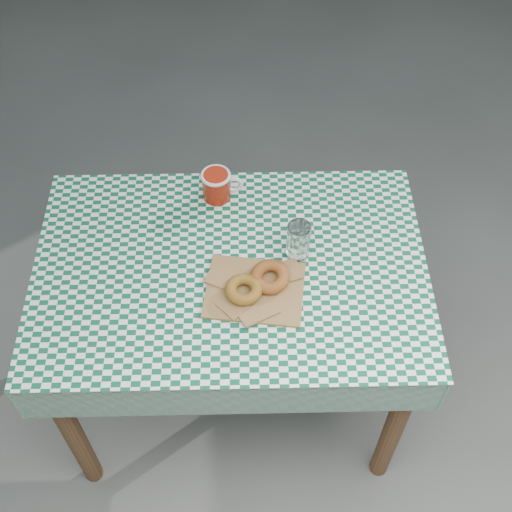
{
  "coord_description": "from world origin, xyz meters",
  "views": [
    {
      "loc": [
        -0.08,
        -1.08,
        2.26
      ],
      "look_at": [
        0.0,
        0.06,
        0.79
      ],
      "focal_mm": 46.74,
      "sensor_mm": 36.0,
      "label": 1
    }
  ],
  "objects_px": {
    "paper_bag": "(255,289)",
    "drinking_glass": "(298,241)",
    "coffee_mug": "(216,186)",
    "table": "(234,337)"
  },
  "relations": [
    {
      "from": "table",
      "to": "drinking_glass",
      "type": "distance_m",
      "value": 0.48
    },
    {
      "from": "table",
      "to": "paper_bag",
      "type": "relative_size",
      "value": 4.13
    },
    {
      "from": "paper_bag",
      "to": "drinking_glass",
      "type": "xyz_separation_m",
      "value": [
        0.13,
        0.12,
        0.05
      ]
    },
    {
      "from": "coffee_mug",
      "to": "drinking_glass",
      "type": "xyz_separation_m",
      "value": [
        0.22,
        -0.24,
        0.01
      ]
    },
    {
      "from": "coffee_mug",
      "to": "drinking_glass",
      "type": "distance_m",
      "value": 0.33
    },
    {
      "from": "table",
      "to": "paper_bag",
      "type": "xyz_separation_m",
      "value": [
        0.06,
        -0.08,
        0.39
      ]
    },
    {
      "from": "table",
      "to": "drinking_glass",
      "type": "height_order",
      "value": "drinking_glass"
    },
    {
      "from": "table",
      "to": "coffee_mug",
      "type": "height_order",
      "value": "coffee_mug"
    },
    {
      "from": "paper_bag",
      "to": "drinking_glass",
      "type": "distance_m",
      "value": 0.18
    },
    {
      "from": "drinking_glass",
      "to": "coffee_mug",
      "type": "bearing_deg",
      "value": 132.23
    }
  ]
}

